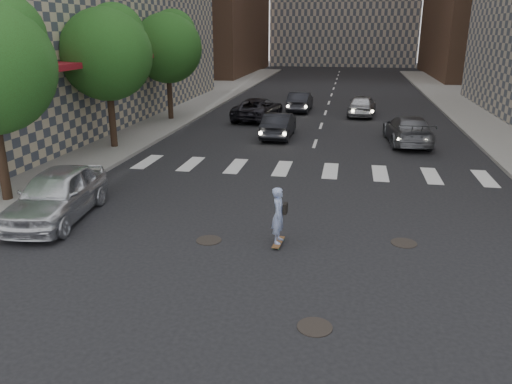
% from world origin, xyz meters
% --- Properties ---
extents(ground, '(160.00, 160.00, 0.00)m').
position_xyz_m(ground, '(0.00, 0.00, 0.00)').
color(ground, black).
rests_on(ground, ground).
extents(sidewalk_left, '(13.00, 80.00, 0.15)m').
position_xyz_m(sidewalk_left, '(-14.50, 20.00, 0.07)').
color(sidewalk_left, gray).
rests_on(sidewalk_left, ground).
extents(tree_b, '(4.20, 4.20, 6.60)m').
position_xyz_m(tree_b, '(-9.45, 11.14, 4.65)').
color(tree_b, '#382619').
rests_on(tree_b, sidewalk_left).
extents(tree_c, '(4.20, 4.20, 6.60)m').
position_xyz_m(tree_c, '(-9.45, 19.14, 4.65)').
color(tree_c, '#382619').
rests_on(tree_c, sidewalk_left).
extents(manhole_a, '(0.70, 0.70, 0.02)m').
position_xyz_m(manhole_a, '(1.20, -2.50, 0.01)').
color(manhole_a, black).
rests_on(manhole_a, ground).
extents(manhole_b, '(0.70, 0.70, 0.02)m').
position_xyz_m(manhole_b, '(-2.00, 1.20, 0.01)').
color(manhole_b, black).
rests_on(manhole_b, ground).
extents(manhole_c, '(0.70, 0.70, 0.02)m').
position_xyz_m(manhole_c, '(3.30, 2.00, 0.01)').
color(manhole_c, black).
rests_on(manhole_c, ground).
extents(skateboarder, '(0.42, 0.83, 1.63)m').
position_xyz_m(skateboarder, '(-0.06, 1.28, 0.85)').
color(skateboarder, brown).
rests_on(skateboarder, ground).
extents(silver_sedan, '(2.34, 4.77, 1.57)m').
position_xyz_m(silver_sedan, '(-7.00, 2.00, 0.78)').
color(silver_sedan, silver).
rests_on(silver_sedan, ground).
extents(traffic_car_a, '(1.46, 4.11, 1.35)m').
position_xyz_m(traffic_car_a, '(-2.05, 15.19, 0.68)').
color(traffic_car_a, black).
rests_on(traffic_car_a, ground).
extents(traffic_car_b, '(2.35, 5.07, 1.43)m').
position_xyz_m(traffic_car_b, '(4.60, 14.88, 0.72)').
color(traffic_car_b, '#57595F').
rests_on(traffic_car_b, ground).
extents(traffic_car_c, '(2.90, 5.24, 1.39)m').
position_xyz_m(traffic_car_c, '(-4.13, 20.40, 0.69)').
color(traffic_car_c, black).
rests_on(traffic_car_c, ground).
extents(traffic_car_d, '(2.11, 4.35, 1.43)m').
position_xyz_m(traffic_car_d, '(2.45, 23.16, 0.72)').
color(traffic_car_d, '#A0A1A7').
rests_on(traffic_car_d, ground).
extents(traffic_car_e, '(1.54, 4.15, 1.36)m').
position_xyz_m(traffic_car_e, '(-1.83, 24.39, 0.68)').
color(traffic_car_e, black).
rests_on(traffic_car_e, ground).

